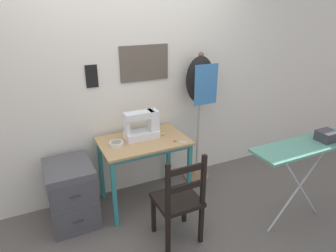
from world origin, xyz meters
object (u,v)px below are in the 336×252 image
Objects in this scene: scissors at (178,141)px; filing_cabinet at (72,194)px; thread_spool_near_machine at (163,135)px; storage_box at (327,136)px; dress_form at (200,87)px; sewing_machine at (143,126)px; ironing_board at (307,149)px; wooden_chair at (179,201)px; fabric_bowl at (116,144)px.

filing_cabinet is (-1.09, 0.20, -0.44)m from scissors.
thread_spool_near_machine is 0.20× the size of storage_box.
thread_spool_near_machine reaches higher than scissors.
dress_form is (1.56, 0.17, 0.87)m from filing_cabinet.
scissors is at bearing -10.62° from filing_cabinet.
scissors is 0.20× the size of filing_cabinet.
sewing_machine is 1.61m from ironing_board.
wooden_chair is at bearing -39.77° from filing_cabinet.
dress_form is (1.08, 0.19, 0.41)m from fabric_bowl.
wooden_chair is 5.27× the size of storage_box.
fabric_bowl reaches higher than thread_spool_near_machine.
storage_box is (1.75, -1.01, 0.15)m from fabric_bowl.
ironing_board is at bearing -26.48° from filing_cabinet.
filing_cabinet is at bearing 169.38° from scissors.
thread_spool_near_machine is at bearing 114.30° from scissors.
scissors is (0.28, -0.24, -0.14)m from sewing_machine.
sewing_machine reaches higher than wooden_chair.
filing_cabinet is (-0.84, 0.70, -0.11)m from wooden_chair.
ironing_board reaches higher than scissors.
sewing_machine reaches higher than fabric_bowl.
scissors is 0.12× the size of ironing_board.
storage_box is at bearing -5.71° from ironing_board.
fabric_bowl is 0.52m from thread_spool_near_machine.
dress_form reaches higher than thread_spool_near_machine.
scissors is 1.19m from filing_cabinet.
thread_spool_near_machine is 1.43m from ironing_board.
storage_box is at bearing -29.96° from fabric_bowl.
ironing_board reaches higher than filing_cabinet.
wooden_chair is 1.52m from storage_box.
storage_box is at bearing -60.73° from dress_form.
dress_form is at bearing 6.09° from filing_cabinet.
sewing_machine is at bearing 139.50° from scissors.
thread_spool_near_machine is 0.04× the size of wooden_chair.
dress_form reaches higher than fabric_bowl.
thread_spool_near_machine is at bearing -0.78° from filing_cabinet.
thread_spool_near_machine reaches higher than filing_cabinet.
wooden_chair is (0.36, -0.68, -0.35)m from fabric_bowl.
wooden_chair is (-0.16, -0.69, -0.35)m from thread_spool_near_machine.
filing_cabinet is 2.54m from storage_box.
sewing_machine is 2.11× the size of storage_box.
storage_box is (1.14, -0.83, 0.17)m from scissors.
wooden_chair is (-0.25, -0.50, -0.33)m from scissors.
dress_form is at bearing 50.35° from wooden_chair.
storage_box reaches higher than fabric_bowl.
fabric_bowl is at bearing 163.22° from scissors.
scissors is at bearing -16.78° from fabric_bowl.
sewing_machine is 0.57× the size of filing_cabinet.
dress_form is 1.42× the size of ironing_board.
scissors is 0.65m from wooden_chair.
dress_form reaches higher than filing_cabinet.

